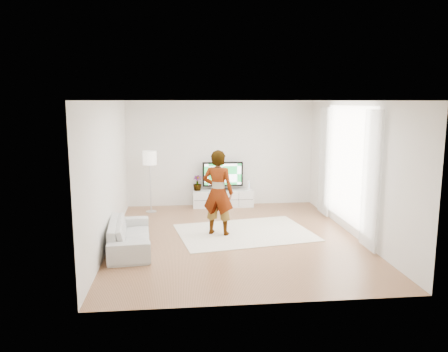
{
  "coord_description": "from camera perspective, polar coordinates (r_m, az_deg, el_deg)",
  "views": [
    {
      "loc": [
        -1.12,
        -8.61,
        2.79
      ],
      "look_at": [
        -0.19,
        0.4,
        1.24
      ],
      "focal_mm": 35.0,
      "sensor_mm": 36.0,
      "label": 1
    }
  ],
  "objects": [
    {
      "name": "wall_back",
      "position": [
        11.75,
        -0.41,
        2.93
      ],
      "size": [
        5.0,
        0.02,
        2.8
      ],
      "primitive_type": "cube",
      "color": "silver",
      "rests_on": "floor"
    },
    {
      "name": "curtain_near",
      "position": [
        8.51,
        18.63,
        -0.53
      ],
      "size": [
        0.04,
        0.7,
        2.6
      ],
      "primitive_type": "cube",
      "color": "white",
      "rests_on": "floor"
    },
    {
      "name": "sofa",
      "position": [
        8.58,
        -12.23,
        -7.51
      ],
      "size": [
        0.91,
        1.97,
        0.56
      ],
      "primitive_type": "imported",
      "rotation": [
        0.0,
        0.0,
        1.66
      ],
      "color": "silver",
      "rests_on": "floor"
    },
    {
      "name": "wall_front",
      "position": [
        5.89,
        5.24,
        -3.97
      ],
      "size": [
        5.0,
        0.02,
        2.8
      ],
      "primitive_type": "cube",
      "color": "silver",
      "rests_on": "floor"
    },
    {
      "name": "window",
      "position": [
        9.7,
        15.93,
        1.42
      ],
      "size": [
        0.01,
        2.6,
        2.5
      ],
      "primitive_type": "cube",
      "color": "white",
      "rests_on": "wall_right"
    },
    {
      "name": "wall_left",
      "position": [
        8.83,
        -14.83,
        0.35
      ],
      "size": [
        0.02,
        6.0,
        2.8
      ],
      "primitive_type": "cube",
      "color": "silver",
      "rests_on": "floor"
    },
    {
      "name": "game_console",
      "position": [
        11.74,
        3.27,
        -1.19
      ],
      "size": [
        0.09,
        0.18,
        0.24
      ],
      "rotation": [
        0.0,
        0.0,
        -0.21
      ],
      "color": "white",
      "rests_on": "media_console"
    },
    {
      "name": "wall_right",
      "position": [
        9.44,
        16.7,
        0.85
      ],
      "size": [
        0.02,
        6.0,
        2.8
      ],
      "primitive_type": "cube",
      "color": "silver",
      "rests_on": "floor"
    },
    {
      "name": "player",
      "position": [
        9.12,
        -0.78,
        -2.16
      ],
      "size": [
        0.77,
        0.64,
        1.79
      ],
      "primitive_type": "imported",
      "rotation": [
        0.0,
        0.0,
        2.76
      ],
      "color": "#334772",
      "rests_on": "rug"
    },
    {
      "name": "media_console",
      "position": [
        11.72,
        -0.15,
        -2.91
      ],
      "size": [
        1.61,
        0.46,
        0.45
      ],
      "color": "silver",
      "rests_on": "floor"
    },
    {
      "name": "ceiling",
      "position": [
        8.68,
        1.52,
        9.79
      ],
      "size": [
        6.0,
        6.0,
        0.0
      ],
      "primitive_type": "plane",
      "color": "white",
      "rests_on": "wall_back"
    },
    {
      "name": "rug",
      "position": [
        9.47,
        2.7,
        -7.37
      ],
      "size": [
        3.08,
        2.45,
        0.01
      ],
      "primitive_type": "cube",
      "rotation": [
        0.0,
        0.0,
        0.17
      ],
      "color": "#F1E8CD",
      "rests_on": "floor"
    },
    {
      "name": "floor_lamp",
      "position": [
        11.09,
        -9.68,
        1.99
      ],
      "size": [
        0.35,
        0.35,
        1.56
      ],
      "color": "silver",
      "rests_on": "floor"
    },
    {
      "name": "potted_plant",
      "position": [
        11.58,
        -3.51,
        -0.93
      ],
      "size": [
        0.24,
        0.24,
        0.4
      ],
      "primitive_type": "imported",
      "rotation": [
        0.0,
        0.0,
        -0.09
      ],
      "color": "#3F7238",
      "rests_on": "media_console"
    },
    {
      "name": "floor",
      "position": [
        9.12,
        1.44,
        -8.09
      ],
      "size": [
        6.0,
        6.0,
        0.0
      ],
      "primitive_type": "plane",
      "color": "#A06C48",
      "rests_on": "ground"
    },
    {
      "name": "television",
      "position": [
        11.62,
        -0.16,
        0.17
      ],
      "size": [
        1.08,
        0.21,
        0.75
      ],
      "color": "black",
      "rests_on": "media_console"
    },
    {
      "name": "curtain_far",
      "position": [
        10.89,
        12.99,
        1.89
      ],
      "size": [
        0.04,
        0.7,
        2.6
      ],
      "primitive_type": "cube",
      "color": "white",
      "rests_on": "floor"
    }
  ]
}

